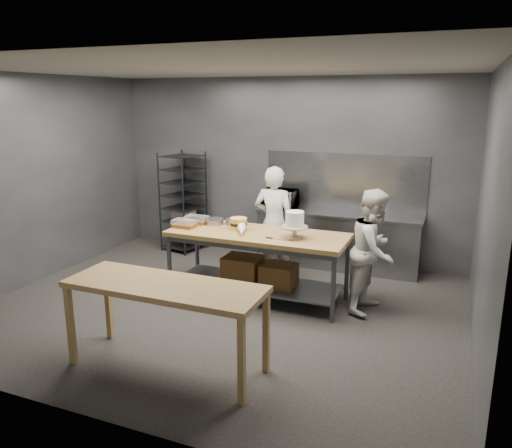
{
  "coord_description": "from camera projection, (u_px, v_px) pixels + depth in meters",
  "views": [
    {
      "loc": [
        2.7,
        -5.42,
        2.66
      ],
      "look_at": [
        0.3,
        0.45,
        1.05
      ],
      "focal_mm": 35.0,
      "sensor_mm": 36.0,
      "label": 1
    }
  ],
  "objects": [
    {
      "name": "chef_right",
      "position": [
        374.0,
        251.0,
        6.27
      ],
      "size": [
        0.72,
        0.86,
        1.58
      ],
      "primitive_type": "imported",
      "rotation": [
        0.0,
        0.0,
        1.39
      ],
      "color": "beige",
      "rests_on": "ground"
    },
    {
      "name": "offset_spatula",
      "position": [
        276.0,
        239.0,
        6.32
      ],
      "size": [
        0.36,
        0.02,
        0.02
      ],
      "color": "slate",
      "rests_on": "work_table"
    },
    {
      "name": "ground",
      "position": [
        222.0,
        308.0,
        6.51
      ],
      "size": [
        6.0,
        6.0,
        0.0
      ],
      "primitive_type": "plane",
      "color": "black",
      "rests_on": "ground"
    },
    {
      "name": "pastry_clamshells",
      "position": [
        190.0,
        222.0,
        6.99
      ],
      "size": [
        0.36,
        0.47,
        0.11
      ],
      "color": "#9B561F",
      "rests_on": "work_table"
    },
    {
      "name": "frosted_cake_stand",
      "position": [
        295.0,
        222.0,
        6.3
      ],
      "size": [
        0.34,
        0.34,
        0.35
      ],
      "color": "#B0A78D",
      "rests_on": "work_table"
    },
    {
      "name": "cake_pans",
      "position": [
        211.0,
        221.0,
        7.12
      ],
      "size": [
        0.86,
        0.37,
        0.07
      ],
      "color": "gray",
      "rests_on": "work_table"
    },
    {
      "name": "layer_cake",
      "position": [
        239.0,
        224.0,
        6.77
      ],
      "size": [
        0.23,
        0.23,
        0.16
      ],
      "color": "#F0CD4C",
      "rests_on": "work_table"
    },
    {
      "name": "back_wall",
      "position": [
        286.0,
        169.0,
        8.38
      ],
      "size": [
        6.0,
        0.04,
        3.0
      ],
      "primitive_type": "cube",
      "color": "#4C4F54",
      "rests_on": "ground"
    },
    {
      "name": "piping_bag",
      "position": [
        242.0,
        230.0,
        6.51
      ],
      "size": [
        0.27,
        0.4,
        0.12
      ],
      "primitive_type": "cone",
      "rotation": [
        1.57,
        0.0,
        0.42
      ],
      "color": "white",
      "rests_on": "work_table"
    },
    {
      "name": "chef_behind",
      "position": [
        274.0,
        223.0,
        7.41
      ],
      "size": [
        0.62,
        0.41,
        1.71
      ],
      "primitive_type": "imported",
      "rotation": [
        0.0,
        0.0,
        3.14
      ],
      "color": "white",
      "rests_on": "ground"
    },
    {
      "name": "splashback_panel",
      "position": [
        344.0,
        181.0,
        8.04
      ],
      "size": [
        2.6,
        0.02,
        0.9
      ],
      "primitive_type": "cube",
      "color": "slate",
      "rests_on": "back_counter"
    },
    {
      "name": "near_counter",
      "position": [
        165.0,
        292.0,
        4.88
      ],
      "size": [
        2.0,
        0.7,
        0.9
      ],
      "color": "olive",
      "rests_on": "ground"
    },
    {
      "name": "speed_rack",
      "position": [
        183.0,
        203.0,
        8.83
      ],
      "size": [
        0.72,
        0.76,
        1.75
      ],
      "color": "black",
      "rests_on": "ground"
    },
    {
      "name": "microwave",
      "position": [
        280.0,
        199.0,
        8.2
      ],
      "size": [
        0.54,
        0.37,
        0.3
      ],
      "primitive_type": "imported",
      "color": "black",
      "rests_on": "back_counter"
    },
    {
      "name": "work_table",
      "position": [
        258.0,
        258.0,
        6.71
      ],
      "size": [
        2.4,
        0.9,
        0.92
      ],
      "color": "olive",
      "rests_on": "ground"
    },
    {
      "name": "back_counter",
      "position": [
        337.0,
        240.0,
        7.99
      ],
      "size": [
        2.6,
        0.6,
        0.9
      ],
      "color": "slate",
      "rests_on": "ground"
    }
  ]
}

